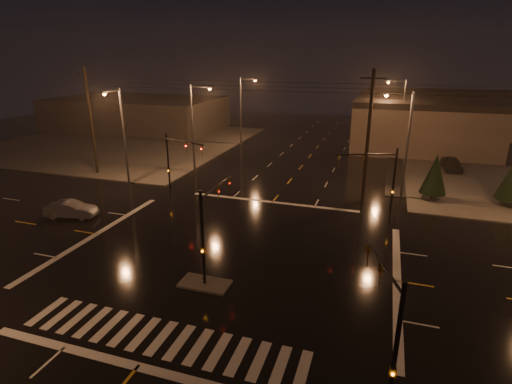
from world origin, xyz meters
TOP-DOWN VIEW (x-y plane):
  - ground at (0.00, 0.00)m, footprint 140.00×140.00m
  - sidewalk_nw at (-30.00, 30.00)m, footprint 36.00×36.00m
  - median_island at (0.00, -4.00)m, footprint 3.00×1.60m
  - crosswalk at (0.00, -9.00)m, footprint 15.00×2.60m
  - stop_bar_near at (0.00, -11.00)m, footprint 16.00×0.50m
  - stop_bar_far at (0.00, 11.00)m, footprint 16.00×0.50m
  - commercial_block at (-35.00, 42.00)m, footprint 30.00×18.00m
  - signal_mast_median at (0.00, -3.07)m, footprint 0.25×4.59m
  - signal_mast_ne at (9.50, 10.14)m, footprint 4.84×1.86m
  - signal_mast_nw at (-9.50, 10.14)m, footprint 4.84×1.86m
  - signal_mast_se at (10.23, -9.75)m, footprint 1.55×3.87m
  - streetlight_1 at (-11.18, 18.00)m, footprint 2.77×0.32m
  - streetlight_2 at (-11.18, 34.00)m, footprint 2.77×0.32m
  - streetlight_3 at (11.18, 16.00)m, footprint 2.77×0.32m
  - streetlight_4 at (11.18, 36.00)m, footprint 2.77×0.32m
  - streetlight_5 at (-16.00, 11.18)m, footprint 0.32×2.77m
  - utility_pole_0 at (-22.00, 14.00)m, footprint 2.20×0.32m
  - utility_pole_1 at (8.00, 14.00)m, footprint 2.20×0.32m
  - conifer_0 at (14.23, 16.24)m, footprint 2.40×2.40m
  - car_parked at (17.36, 27.97)m, footprint 2.32×4.92m
  - car_crossing at (-15.28, 2.22)m, footprint 4.48×2.48m

SIDE VIEW (x-z plane):
  - ground at x=0.00m, z-range 0.00..0.00m
  - crosswalk at x=0.00m, z-range 0.00..0.01m
  - stop_bar_near at x=0.00m, z-range 0.00..0.01m
  - stop_bar_far at x=0.00m, z-range 0.00..0.01m
  - sidewalk_nw at x=-30.00m, z-range 0.00..0.12m
  - median_island at x=0.00m, z-range 0.00..0.15m
  - car_crossing at x=-15.28m, z-range 0.00..1.40m
  - car_parked at x=17.36m, z-range 0.00..1.63m
  - conifer_0 at x=14.23m, z-range 0.35..4.80m
  - commercial_block at x=-35.00m, z-range 0.00..5.60m
  - signal_mast_se at x=10.23m, z-range 0.71..6.71m
  - signal_mast_median at x=0.00m, z-range 0.75..6.75m
  - signal_mast_ne at x=9.50m, z-range 0.79..6.79m
  - signal_mast_nw at x=-9.50m, z-range 0.79..6.79m
  - streetlight_1 at x=-11.18m, z-range 0.80..10.80m
  - streetlight_2 at x=-11.18m, z-range 0.80..10.80m
  - streetlight_3 at x=11.18m, z-range 0.80..10.80m
  - streetlight_4 at x=11.18m, z-range 0.80..10.80m
  - streetlight_5 at x=-16.00m, z-range 0.80..10.80m
  - utility_pole_0 at x=-22.00m, z-range 0.13..12.13m
  - utility_pole_1 at x=8.00m, z-range 0.13..12.13m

